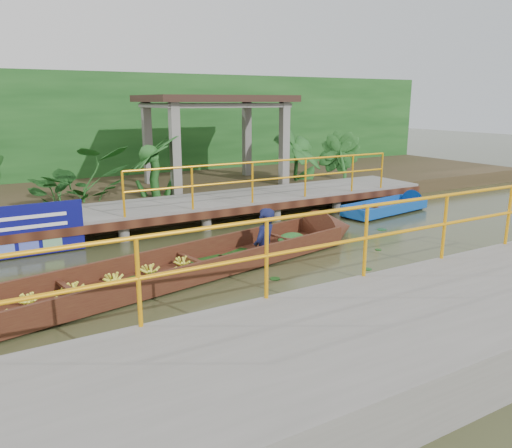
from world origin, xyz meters
TOP-DOWN VIEW (x-y plane):
  - ground at (0.00, 0.00)m, footprint 80.00×80.00m
  - land_strip at (0.00, 7.50)m, footprint 30.00×8.00m
  - far_dock at (0.02, 3.43)m, footprint 16.00×2.06m
  - near_dock at (1.00, -4.20)m, footprint 18.00×2.40m
  - pavilion at (3.00, 6.30)m, footprint 4.40×3.00m
  - foliage_backdrop at (0.00, 10.00)m, footprint 30.00×0.80m
  - vendor_boat at (-1.37, -0.24)m, footprint 11.13×3.19m
  - moored_blue_boat at (6.78, 1.96)m, footprint 3.29×1.29m
  - tropical_plants at (0.33, 5.30)m, footprint 14.40×1.40m

SIDE VIEW (x-z plane):
  - ground at x=0.00m, z-range 0.00..0.00m
  - moored_blue_boat at x=6.78m, z-range -0.25..0.52m
  - land_strip at x=0.00m, z-range 0.00..0.45m
  - vendor_boat at x=-1.37m, z-range -0.88..1.34m
  - near_dock at x=1.00m, z-range -0.56..1.16m
  - far_dock at x=0.02m, z-range -0.35..1.30m
  - tropical_plants at x=0.33m, z-range 0.45..2.20m
  - foliage_backdrop at x=0.00m, z-range 0.00..4.00m
  - pavilion at x=3.00m, z-range 1.32..4.32m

